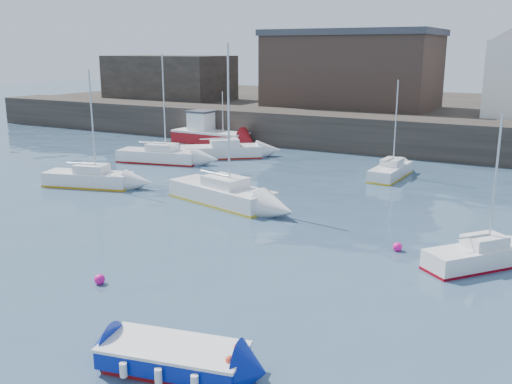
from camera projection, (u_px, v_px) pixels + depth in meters
The scene contains 16 objects.
water at pixel (84, 312), 19.12m from camera, with size 220.00×220.00×0.00m, color #2D4760.
quay_wall at pixel (386, 134), 48.51m from camera, with size 90.00×5.00×3.00m, color #28231E.
land_strip at pixel (432, 115), 63.84m from camera, with size 90.00×32.00×2.80m, color #28231E.
warehouse at pixel (352, 69), 56.86m from camera, with size 16.40×10.40×7.60m.
bldg_west at pixel (169, 78), 66.59m from camera, with size 14.00×8.00×5.00m.
blue_dinghy at pixel (174, 356), 15.53m from camera, with size 4.27×2.51×0.76m.
fishing_boat at pixel (209, 133), 53.01m from camera, with size 7.35×2.95×4.81m.
sailboat_a at pixel (89, 178), 36.43m from camera, with size 5.96×3.30×7.38m.
sailboat_b at pixel (222, 193), 32.43m from camera, with size 7.24×3.94×8.88m.
sailboat_c at pixel (479, 256), 22.96m from camera, with size 4.10×4.56×6.13m.
sailboat_e at pixel (159, 156), 44.11m from camera, with size 6.67×3.37×8.21m.
sailboat_f at pixel (391, 171), 38.94m from camera, with size 1.82×5.11×6.56m.
sailboat_h at pixel (221, 151), 46.05m from camera, with size 6.40×5.66×8.37m.
buoy_near at pixel (100, 284), 21.38m from camera, with size 0.40×0.40×0.40m, color #EE1085.
buoy_mid at pixel (397, 251), 24.88m from camera, with size 0.41×0.41×0.41m, color #EE1085.
buoy_far at pixel (197, 190), 35.63m from camera, with size 0.39×0.39×0.39m, color #EE1085.
Camera 1 is at (13.50, -12.62, 8.57)m, focal length 40.00 mm.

